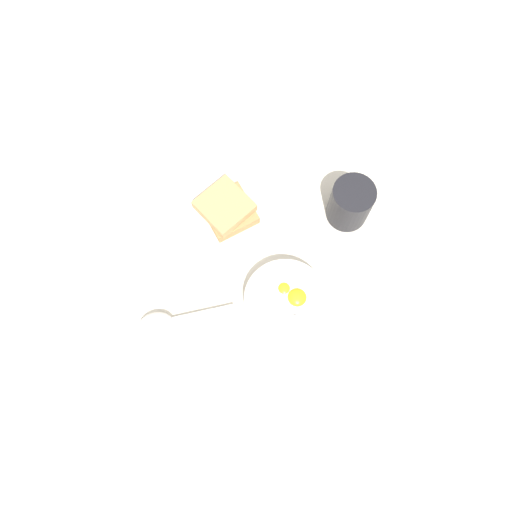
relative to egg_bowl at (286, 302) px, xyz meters
name	(u,v)px	position (x,y,z in m)	size (l,w,h in m)	color
ground_plane	(330,280)	(-0.05, -0.07, -0.02)	(3.00, 3.00, 0.00)	silver
egg_bowl	(286,302)	(0.00, 0.00, 0.00)	(0.14, 0.14, 0.07)	white
toast_plate	(229,215)	(0.16, -0.10, -0.02)	(0.19, 0.19, 0.01)	white
toast_sandwich	(227,209)	(0.16, -0.10, 0.01)	(0.12, 0.11, 0.04)	tan
soup_spoon	(166,323)	(0.16, 0.12, -0.01)	(0.14, 0.12, 0.03)	white
drinking_cup	(350,203)	(-0.02, -0.20, 0.02)	(0.07, 0.07, 0.09)	black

